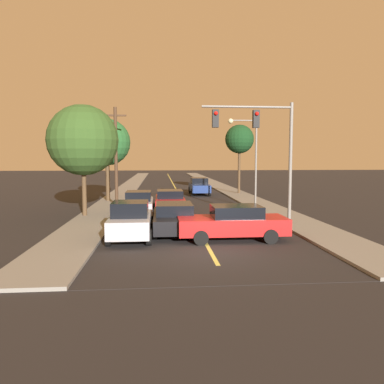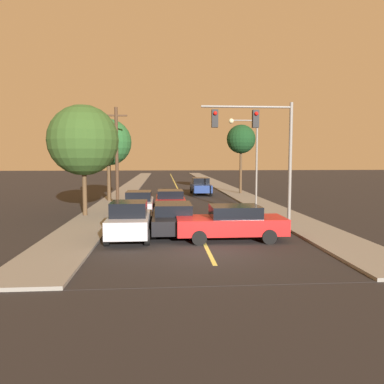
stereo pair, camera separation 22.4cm
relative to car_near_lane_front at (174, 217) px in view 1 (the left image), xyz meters
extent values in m
plane|color=black|center=(1.26, -3.81, -0.76)|extent=(200.00, 200.00, 0.00)
cube|color=black|center=(1.26, 32.19, -0.75)|extent=(9.01, 80.00, 0.01)
cube|color=#D1C14C|center=(1.26, 32.19, -0.74)|extent=(0.16, 76.00, 0.00)
cube|color=gray|center=(-4.50, 32.19, -0.70)|extent=(2.50, 80.00, 0.12)
cube|color=gray|center=(7.02, 32.19, -0.70)|extent=(2.50, 80.00, 0.12)
cube|color=black|center=(0.00, 0.05, -0.12)|extent=(1.95, 5.02, 0.64)
cube|color=black|center=(0.00, -0.15, 0.46)|extent=(1.72, 2.26, 0.51)
cylinder|color=black|center=(-0.93, 1.60, -0.44)|extent=(0.22, 0.64, 0.64)
cylinder|color=black|center=(0.93, 1.60, -0.44)|extent=(0.22, 0.64, 0.64)
cylinder|color=black|center=(-0.93, -1.51, -0.44)|extent=(0.22, 0.64, 0.64)
cylinder|color=black|center=(0.93, -1.51, -0.44)|extent=(0.22, 0.64, 0.64)
cube|color=red|center=(0.00, 7.03, -0.07)|extent=(1.90, 4.65, 0.65)
cube|color=black|center=(0.00, 6.84, 0.51)|extent=(1.67, 2.09, 0.50)
cylinder|color=black|center=(-0.90, 8.47, -0.40)|extent=(0.22, 0.72, 0.72)
cylinder|color=black|center=(0.90, 8.47, -0.40)|extent=(0.22, 0.72, 0.72)
cylinder|color=black|center=(-0.90, 5.59, -0.40)|extent=(0.22, 0.72, 0.72)
cylinder|color=black|center=(0.90, 5.59, -0.40)|extent=(0.22, 0.72, 0.72)
cube|color=#A5A8B2|center=(-1.98, -1.37, -0.04)|extent=(1.75, 3.88, 0.76)
cube|color=black|center=(-1.98, -1.53, 0.65)|extent=(1.54, 1.75, 0.63)
cylinder|color=black|center=(-2.81, -0.17, -0.42)|extent=(0.22, 0.67, 0.67)
cylinder|color=black|center=(-1.15, -0.17, -0.42)|extent=(0.22, 0.67, 0.67)
cylinder|color=black|center=(-2.81, -2.58, -0.42)|extent=(0.22, 0.67, 0.67)
cylinder|color=black|center=(-1.15, -2.58, -0.42)|extent=(0.22, 0.67, 0.67)
cube|color=#A5A8B2|center=(-1.98, 5.49, -0.09)|extent=(1.72, 4.26, 0.72)
cube|color=black|center=(-1.98, 5.32, 0.55)|extent=(1.52, 1.92, 0.56)
cylinder|color=black|center=(-2.80, 6.81, -0.45)|extent=(0.22, 0.61, 0.61)
cylinder|color=black|center=(-1.16, 6.81, -0.45)|extent=(0.22, 0.61, 0.61)
cylinder|color=black|center=(-2.80, 4.17, -0.45)|extent=(0.22, 0.61, 0.61)
cylinder|color=black|center=(-1.16, 4.17, -0.45)|extent=(0.22, 0.61, 0.61)
cube|color=navy|center=(3.29, 19.06, -0.05)|extent=(1.79, 4.65, 0.71)
cube|color=black|center=(3.29, 19.24, 0.62)|extent=(1.57, 2.09, 0.62)
cylinder|color=black|center=(4.14, 17.62, -0.40)|extent=(0.22, 0.71, 0.71)
cylinder|color=black|center=(2.44, 17.62, -0.40)|extent=(0.22, 0.71, 0.71)
cylinder|color=black|center=(4.14, 20.50, -0.40)|extent=(0.22, 0.71, 0.71)
cylinder|color=black|center=(2.44, 20.50, -0.40)|extent=(0.22, 0.71, 0.71)
cube|color=red|center=(2.50, -1.83, -0.09)|extent=(4.79, 1.95, 0.71)
cube|color=black|center=(2.69, -1.83, 0.53)|extent=(2.16, 1.71, 0.52)
cylinder|color=black|center=(1.01, -2.76, -0.44)|extent=(0.63, 0.22, 0.63)
cylinder|color=black|center=(1.01, -0.91, -0.44)|extent=(0.63, 0.22, 0.63)
cylinder|color=black|center=(3.99, -2.76, -0.44)|extent=(0.63, 0.22, 0.63)
cylinder|color=black|center=(3.99, -0.91, -0.44)|extent=(0.63, 0.22, 0.63)
cylinder|color=slate|center=(6.17, 1.14, 2.56)|extent=(0.18, 0.18, 6.38)
cylinder|color=slate|center=(3.82, 1.14, 5.50)|extent=(4.69, 0.12, 0.12)
cube|color=black|center=(4.29, 1.14, 4.89)|extent=(0.32, 0.28, 0.90)
sphere|color=red|center=(4.29, 0.96, 5.13)|extent=(0.20, 0.20, 0.20)
cube|color=black|center=(2.18, 1.14, 4.89)|extent=(0.32, 0.28, 0.90)
sphere|color=red|center=(2.18, 0.96, 5.13)|extent=(0.20, 0.20, 0.20)
cylinder|color=slate|center=(6.12, 7.98, 2.51)|extent=(0.14, 0.14, 6.29)
cylinder|color=slate|center=(5.20, 7.98, 5.50)|extent=(1.84, 0.09, 0.09)
sphere|color=beige|center=(4.28, 7.98, 5.45)|extent=(0.36, 0.36, 0.36)
cylinder|color=#422D1E|center=(-3.85, 9.82, 2.97)|extent=(0.24, 0.24, 7.21)
cube|color=#422D1E|center=(-3.85, 9.82, 5.97)|extent=(1.60, 0.12, 0.12)
cylinder|color=#4C3823|center=(-5.28, 5.28, 0.92)|extent=(0.27, 0.27, 3.10)
sphere|color=#2D4C1E|center=(-5.28, 5.28, 3.96)|extent=(4.27, 4.27, 4.27)
cylinder|color=#4C3823|center=(-4.97, 13.47, 1.11)|extent=(0.33, 0.33, 3.49)
sphere|color=#235628|center=(-4.97, 13.47, 4.20)|extent=(3.83, 3.83, 3.83)
cylinder|color=#4C3823|center=(7.33, 19.12, 1.57)|extent=(0.25, 0.25, 4.42)
sphere|color=#143819|center=(7.33, 19.12, 4.79)|extent=(2.87, 2.87, 2.87)
camera|label=1|loc=(-0.70, -18.01, 2.86)|focal=35.00mm
camera|label=2|loc=(-0.48, -18.03, 2.86)|focal=35.00mm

